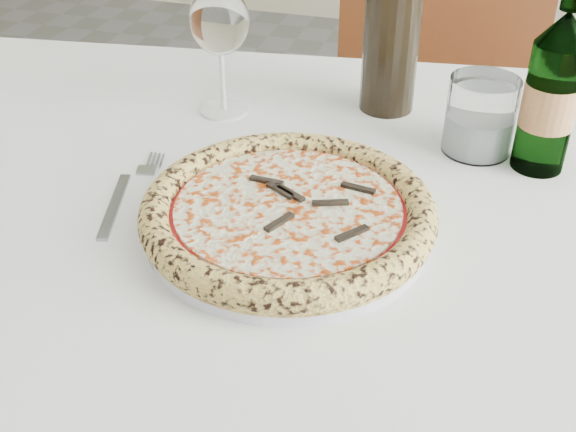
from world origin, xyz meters
name	(u,v)px	position (x,y,z in m)	size (l,w,h in m)	color
dining_table	(310,245)	(0.15, 0.24, 0.67)	(1.51, 1.01, 0.76)	#5D2C17
chair_far	(437,101)	(0.24, 1.01, 0.53)	(0.52, 0.52, 0.93)	#5D2C17
plate	(288,224)	(0.15, 0.14, 0.76)	(0.31, 0.31, 0.02)	white
pizza	(288,211)	(0.15, 0.14, 0.78)	(0.33, 0.33, 0.03)	#E4B95C
fork	(125,194)	(-0.06, 0.16, 0.76)	(0.05, 0.19, 0.00)	#959EA7
wine_glass	(220,24)	(-0.03, 0.40, 0.89)	(0.08, 0.08, 0.18)	white
tumbler	(480,121)	(0.33, 0.39, 0.80)	(0.09, 0.09, 0.10)	white
beer_bottle	(552,93)	(0.41, 0.37, 0.86)	(0.07, 0.07, 0.25)	#2E5B2A
wine_bottle	(393,16)	(0.20, 0.48, 0.89)	(0.08, 0.08, 0.32)	black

